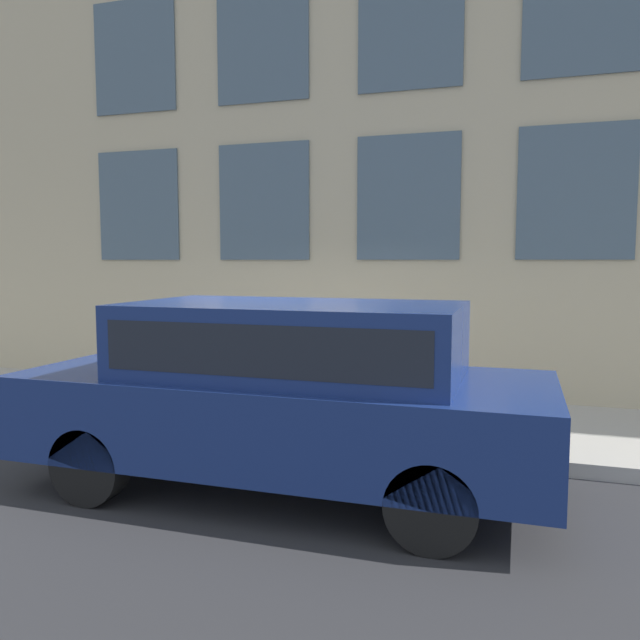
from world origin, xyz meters
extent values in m
plane|color=#2D2D30|center=(0.00, 0.00, 0.00)|extent=(80.00, 80.00, 0.00)
cube|color=#B2ADA3|center=(1.36, 0.00, 0.08)|extent=(2.71, 60.00, 0.16)
cube|color=#C6B793|center=(2.86, 0.00, 5.28)|extent=(0.30, 40.00, 10.55)
cube|color=#4C6070|center=(2.69, -3.46, 3.12)|extent=(0.03, 1.53, 1.83)
cube|color=#4C6070|center=(2.69, -1.15, 3.12)|extent=(0.03, 1.53, 1.83)
cube|color=#4C6070|center=(2.69, 1.15, 3.12)|extent=(0.03, 1.53, 1.83)
cube|color=#4C6070|center=(2.69, 3.46, 3.12)|extent=(0.03, 1.53, 1.83)
cube|color=#4C6070|center=(2.69, -3.46, 5.58)|extent=(0.03, 1.53, 1.83)
cube|color=#4C6070|center=(2.69, -1.15, 5.58)|extent=(0.03, 1.53, 1.83)
cube|color=#4C6070|center=(2.69, 1.15, 5.58)|extent=(0.03, 1.53, 1.83)
cube|color=#4C6070|center=(2.69, 3.46, 5.58)|extent=(0.03, 1.53, 1.83)
cylinder|color=gold|center=(0.70, -0.60, 0.18)|extent=(0.37, 0.37, 0.04)
cylinder|color=gold|center=(0.70, -0.60, 0.46)|extent=(0.28, 0.28, 0.61)
sphere|color=#A4891E|center=(0.70, -0.60, 0.77)|extent=(0.29, 0.29, 0.29)
cylinder|color=black|center=(0.70, -0.60, 0.85)|extent=(0.10, 0.10, 0.12)
cylinder|color=gold|center=(0.70, -0.78, 0.54)|extent=(0.09, 0.10, 0.09)
cylinder|color=gold|center=(0.70, -0.41, 0.54)|extent=(0.09, 0.10, 0.09)
cylinder|color=#998466|center=(0.93, -0.17, 0.51)|extent=(0.10, 0.10, 0.69)
cylinder|color=#998466|center=(1.08, -0.17, 0.51)|extent=(0.10, 0.10, 0.69)
cube|color=#1E59A5|center=(1.00, -0.17, 1.11)|extent=(0.19, 0.13, 0.52)
cylinder|color=#1E59A5|center=(0.87, -0.17, 1.12)|extent=(0.08, 0.08, 0.49)
cylinder|color=#1E59A5|center=(1.14, -0.17, 1.12)|extent=(0.08, 0.08, 0.49)
sphere|color=tan|center=(1.00, -0.17, 1.48)|extent=(0.23, 0.23, 0.23)
cylinder|color=black|center=(-2.03, 0.87, 0.35)|extent=(0.24, 0.71, 0.71)
cylinder|color=black|center=(-0.35, 0.87, 0.35)|extent=(0.24, 0.71, 0.71)
cylinder|color=black|center=(-2.03, -2.19, 0.35)|extent=(0.24, 0.71, 0.71)
cylinder|color=black|center=(-0.35, -2.19, 0.35)|extent=(0.24, 0.71, 0.71)
cube|color=navy|center=(-1.19, -0.66, 0.74)|extent=(1.91, 4.94, 0.78)
cube|color=navy|center=(-1.19, -0.78, 1.47)|extent=(1.68, 3.06, 0.67)
cube|color=#1E232D|center=(-1.19, -0.78, 1.47)|extent=(1.69, 2.82, 0.43)
camera|label=1|loc=(-6.59, -2.77, 2.19)|focal=35.00mm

